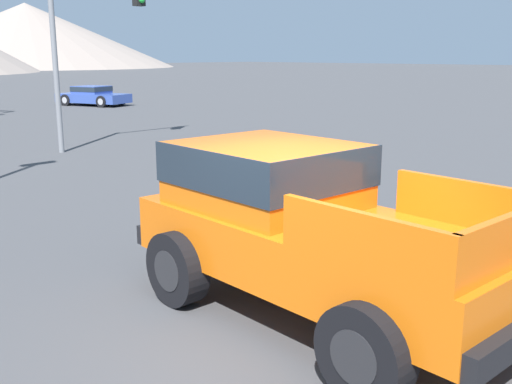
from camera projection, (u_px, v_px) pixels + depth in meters
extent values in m
plane|color=#424244|center=(294.00, 331.00, 6.39)|extent=(320.00, 320.00, 0.00)
cube|color=orange|center=(321.00, 247.00, 6.57)|extent=(2.16, 4.53, 0.64)
cube|color=orange|center=(267.00, 174.00, 7.06)|extent=(1.85, 2.05, 0.74)
cube|color=#1E2833|center=(267.00, 163.00, 7.03)|extent=(1.89, 2.09, 0.47)
cube|color=orange|center=(362.00, 240.00, 4.96)|extent=(0.19, 1.77, 0.48)
cube|color=orange|center=(471.00, 205.00, 6.14)|extent=(0.19, 1.77, 0.48)
cube|color=orange|center=(511.00, 241.00, 4.94)|extent=(1.81, 0.20, 0.48)
cube|color=black|center=(198.00, 223.00, 8.25)|extent=(1.85, 0.28, 0.24)
cylinder|color=black|center=(177.00, 268.00, 7.01)|extent=(0.36, 0.90, 0.89)
cylinder|color=#232326|center=(177.00, 268.00, 7.01)|extent=(0.35, 0.51, 0.49)
cylinder|color=black|center=(293.00, 235.00, 8.28)|extent=(0.36, 0.90, 0.89)
cylinder|color=#232326|center=(293.00, 235.00, 8.28)|extent=(0.35, 0.51, 0.49)
cylinder|color=black|center=(365.00, 352.00, 5.03)|extent=(0.36, 0.90, 0.89)
cylinder|color=#232326|center=(365.00, 352.00, 5.03)|extent=(0.35, 0.51, 0.49)
cylinder|color=black|center=(479.00, 292.00, 6.30)|extent=(0.36, 0.90, 0.89)
cylinder|color=#232326|center=(479.00, 292.00, 6.30)|extent=(0.35, 0.51, 0.49)
cylinder|color=black|center=(442.00, 230.00, 8.95)|extent=(0.41, 0.68, 0.65)
cylinder|color=#9E9EA3|center=(442.00, 230.00, 8.95)|extent=(0.33, 0.41, 0.36)
cube|color=#334C9E|center=(93.00, 98.00, 34.33)|extent=(3.01, 4.51, 0.50)
cube|color=#334C9E|center=(92.00, 90.00, 34.27)|extent=(2.04, 2.15, 0.43)
cube|color=#1E2833|center=(91.00, 89.00, 34.26)|extent=(2.08, 2.20, 0.26)
cylinder|color=black|center=(121.00, 100.00, 34.56)|extent=(0.42, 0.68, 0.65)
cylinder|color=#9E9EA3|center=(121.00, 100.00, 34.56)|extent=(0.33, 0.41, 0.36)
cylinder|color=black|center=(102.00, 102.00, 33.06)|extent=(0.42, 0.68, 0.65)
cylinder|color=#9E9EA3|center=(102.00, 102.00, 33.06)|extent=(0.33, 0.41, 0.36)
cylinder|color=black|center=(86.00, 98.00, 35.64)|extent=(0.42, 0.68, 0.65)
cylinder|color=#9E9EA3|center=(86.00, 98.00, 35.64)|extent=(0.33, 0.41, 0.36)
cylinder|color=black|center=(66.00, 100.00, 34.15)|extent=(0.42, 0.68, 0.65)
cylinder|color=#9E9EA3|center=(66.00, 100.00, 34.15)|extent=(0.33, 0.41, 0.36)
cylinder|color=slate|center=(55.00, 57.00, 17.39)|extent=(0.16, 0.16, 5.59)
sphere|color=green|center=(142.00, 0.00, 19.01)|extent=(0.20, 0.20, 0.20)
cone|color=gray|center=(27.00, 35.00, 132.29)|extent=(64.14, 64.14, 13.83)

